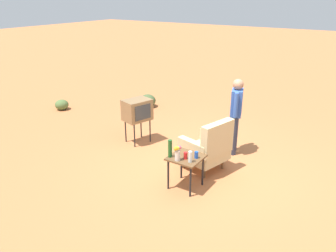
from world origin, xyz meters
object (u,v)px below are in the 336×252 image
armchair (208,147)px  bottle_wine_green (170,148)px  soda_can_blue (196,155)px  flower_vase (177,152)px  tv_on_stand (137,110)px  side_table (186,161)px  person_standing (236,112)px  soda_can_red (186,156)px  bottle_short_clear (190,157)px

armchair → bottle_wine_green: bearing=-16.7°
soda_can_blue → flower_vase: size_ratio=0.46×
tv_on_stand → side_table: bearing=60.5°
person_standing → soda_can_blue: 1.75m
armchair → soda_can_blue: bearing=10.2°
person_standing → tv_on_stand: bearing=-71.5°
flower_vase → armchair: bearing=174.1°
side_table → flower_vase: bearing=-15.6°
soda_can_red → soda_can_blue: 0.19m
soda_can_blue → flower_vase: (0.25, -0.23, 0.09)m
bottle_short_clear → flower_vase: (0.06, -0.21, 0.05)m
armchair → person_standing: (-1.02, 0.12, 0.44)m
bottle_wine_green → flower_vase: 0.18m
side_table → bottle_short_clear: bearing=49.5°
side_table → person_standing: (-1.78, 0.16, 0.42)m
bottle_wine_green → soda_can_red: bearing=107.8°
soda_can_red → bottle_wine_green: bottle_wine_green is taller
side_table → soda_can_red: bearing=22.9°
soda_can_blue → side_table: bearing=-73.0°
person_standing → bottle_short_clear: (1.92, -0.00, -0.23)m
soda_can_red → bottle_wine_green: (0.08, -0.26, 0.10)m
tv_on_stand → bottle_wine_green: size_ratio=3.22×
soda_can_red → bottle_short_clear: size_ratio=0.61×
armchair → bottle_short_clear: bearing=7.2°
side_table → person_standing: person_standing is taller
armchair → flower_vase: bearing=-5.9°
soda_can_red → tv_on_stand: bearing=-120.7°
side_table → soda_can_red: soda_can_red is taller
armchair → person_standing: bearing=173.5°
side_table → soda_can_blue: (-0.05, 0.17, 0.15)m
tv_on_stand → bottle_wine_green: 2.10m
side_table → soda_can_red: 0.17m
person_standing → flower_vase: person_standing is taller
soda_can_red → flower_vase: (0.13, -0.09, 0.09)m
armchair → tv_on_stand: bearing=-99.3°
bottle_wine_green → soda_can_blue: bearing=117.4°
soda_can_blue → bottle_wine_green: 0.47m
armchair → bottle_short_clear: 0.93m
soda_can_blue → bottle_wine_green: size_ratio=0.38×
tv_on_stand → flower_vase: (1.28, 1.87, -0.03)m
soda_can_red → flower_vase: size_ratio=0.46×
soda_can_blue → flower_vase: flower_vase is taller
tv_on_stand → soda_can_blue: tv_on_stand is taller
armchair → soda_can_blue: armchair is taller
soda_can_blue → bottle_wine_green: bottle_wine_green is taller
side_table → tv_on_stand: size_ratio=0.59×
soda_can_blue → armchair: bearing=-169.8°
armchair → side_table: size_ratio=1.75×
soda_can_red → bottle_wine_green: size_ratio=0.38×
side_table → soda_can_blue: bearing=107.0°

